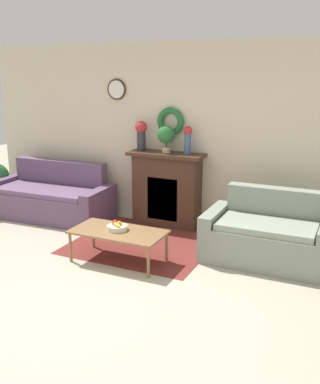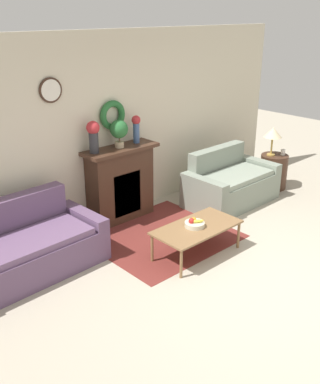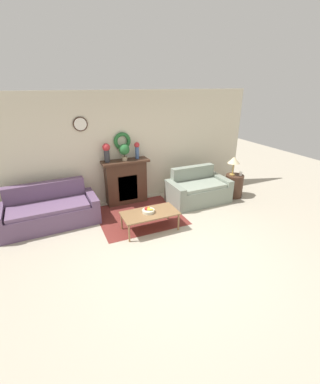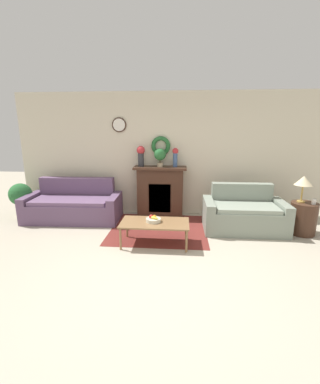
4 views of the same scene
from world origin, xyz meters
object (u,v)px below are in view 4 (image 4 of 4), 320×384
(coffee_table, at_px, (155,224))
(mug, at_px, (314,202))
(couch_left, at_px, (74,206))
(vase_on_mantel_right, at_px, (175,156))
(potted_plant_floor_by_couch, at_px, (21,196))
(table_lamp, at_px, (304,181))
(fireplace, at_px, (160,191))
(vase_on_mantel_left, at_px, (141,154))
(fruit_bowl, at_px, (153,219))
(side_table_by_loveseat, at_px, (303,218))
(potted_plant_on_mantel, at_px, (160,155))
(loveseat_right, at_px, (244,214))

(coffee_table, relative_size, mug, 11.57)
(couch_left, xyz_separation_m, vase_on_mantel_right, (2.17, 0.42, 1.05))
(potted_plant_floor_by_couch, bearing_deg, table_lamp, -3.99)
(fireplace, bearing_deg, vase_on_mantel_left, 179.26)
(couch_left, xyz_separation_m, mug, (4.69, -0.49, 0.35))
(fruit_bowl, relative_size, side_table_by_loveseat, 0.42)
(vase_on_mantel_left, bearing_deg, potted_plant_on_mantel, -2.73)
(fireplace, relative_size, vase_on_mantel_right, 2.82)
(fireplace, xyz_separation_m, loveseat_right, (1.68, -0.71, -0.26))
(vase_on_mantel_left, bearing_deg, vase_on_mantel_right, 0.00)
(side_table_by_loveseat, distance_m, vase_on_mantel_left, 3.44)
(mug, bearing_deg, potted_plant_floor_by_couch, 174.87)
(table_lamp, relative_size, potted_plant_on_mantel, 1.25)
(table_lamp, xyz_separation_m, vase_on_mantel_left, (-3.11, 0.78, 0.38))
(fruit_bowl, relative_size, potted_plant_floor_by_couch, 0.33)
(fireplace, distance_m, couch_left, 1.91)
(vase_on_mantel_left, bearing_deg, loveseat_right, -18.64)
(vase_on_mantel_left, height_order, potted_plant_floor_by_couch, vase_on_mantel_left)
(potted_plant_on_mantel, bearing_deg, fireplace, 70.92)
(fireplace, xyz_separation_m, potted_plant_on_mantel, (-0.01, -0.01, 0.80))
(table_lamp, bearing_deg, coffee_table, -164.31)
(vase_on_mantel_right, bearing_deg, side_table_by_loveseat, -18.77)
(fireplace, height_order, vase_on_mantel_left, vase_on_mantel_left)
(fireplace, relative_size, couch_left, 0.57)
(fireplace, distance_m, potted_plant_floor_by_couch, 3.08)
(coffee_table, relative_size, potted_plant_floor_by_couch, 1.51)
(fireplace, bearing_deg, mug, -17.51)
(couch_left, xyz_separation_m, fruit_bowl, (1.85, -1.08, 0.14))
(vase_on_mantel_left, bearing_deg, couch_left, -163.57)
(potted_plant_on_mantel, bearing_deg, potted_plant_floor_by_couch, -173.38)
(side_table_by_loveseat, bearing_deg, mug, -37.87)
(fruit_bowl, xyz_separation_m, side_table_by_loveseat, (2.74, 0.68, -0.14))
(couch_left, relative_size, loveseat_right, 1.32)
(side_table_by_loveseat, height_order, vase_on_mantel_left, vase_on_mantel_left)
(fireplace, height_order, potted_plant_on_mantel, potted_plant_on_mantel)
(fruit_bowl, distance_m, mug, 2.91)
(side_table_by_loveseat, xyz_separation_m, potted_plant_floor_by_couch, (-5.80, 0.45, 0.18))
(couch_left, distance_m, side_table_by_loveseat, 4.61)
(mug, height_order, potted_plant_floor_by_couch, potted_plant_floor_by_couch)
(vase_on_mantel_right, bearing_deg, fireplace, -179.03)
(couch_left, relative_size, fruit_bowl, 7.96)
(coffee_table, relative_size, table_lamp, 2.33)
(loveseat_right, distance_m, potted_plant_floor_by_couch, 4.76)
(loveseat_right, bearing_deg, vase_on_mantel_left, 161.01)
(fruit_bowl, bearing_deg, potted_plant_floor_by_couch, 159.84)
(loveseat_right, xyz_separation_m, mug, (1.17, -0.19, 0.34))
(table_lamp, xyz_separation_m, potted_plant_floor_by_couch, (-5.74, 0.40, -0.51))
(couch_left, distance_m, vase_on_mantel_left, 1.83)
(fruit_bowl, bearing_deg, fireplace, 90.27)
(coffee_table, distance_m, potted_plant_on_mantel, 1.80)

